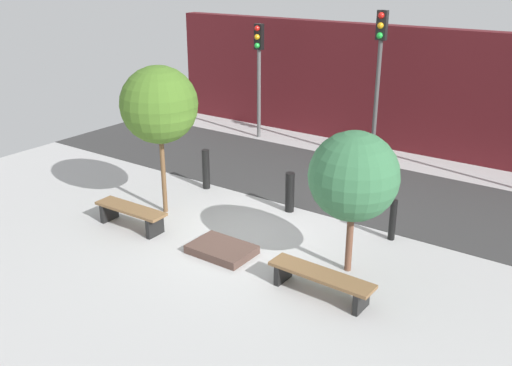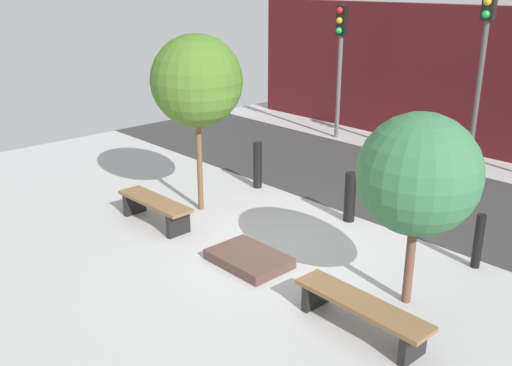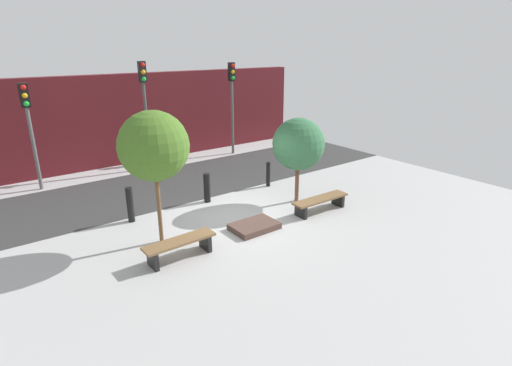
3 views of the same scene
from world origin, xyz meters
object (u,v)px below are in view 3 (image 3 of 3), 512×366
(bench_left, at_px, (180,245))
(traffic_light_mid_west, at_px, (145,97))
(tree_behind_left_bench, at_px, (154,146))
(traffic_light_mid_east, at_px, (232,92))
(bench_right, at_px, (320,201))
(planter_bed, at_px, (254,226))
(bollard_center, at_px, (268,174))
(tree_behind_right_bench, at_px, (298,144))
(traffic_light_west, at_px, (29,118))
(bollard_far_left, at_px, (130,205))
(bollard_left, at_px, (207,188))

(bench_left, bearing_deg, traffic_light_mid_west, 70.83)
(tree_behind_left_bench, xyz_separation_m, traffic_light_mid_east, (6.35, 6.17, 0.27))
(bench_right, distance_m, planter_bed, 2.35)
(bench_right, xyz_separation_m, bollard_center, (0.16, 2.71, 0.13))
(bench_left, relative_size, tree_behind_right_bench, 0.65)
(bench_right, height_order, tree_behind_left_bench, tree_behind_left_bench)
(planter_bed, distance_m, tree_behind_left_bench, 3.46)
(tree_behind_left_bench, xyz_separation_m, tree_behind_right_bench, (4.66, 0.00, -0.64))
(bench_right, bearing_deg, planter_bed, 176.38)
(tree_behind_right_bench, bearing_deg, bench_left, -167.32)
(bench_right, xyz_separation_m, traffic_light_west, (-6.35, 7.22, 2.18))
(tree_behind_left_bench, height_order, bollard_far_left, tree_behind_left_bench)
(traffic_light_west, relative_size, traffic_light_mid_west, 0.86)
(traffic_light_mid_east, bearing_deg, bollard_far_left, -145.33)
(tree_behind_right_bench, bearing_deg, bollard_center, 84.42)
(planter_bed, relative_size, traffic_light_mid_west, 0.30)
(bench_right, bearing_deg, bollard_left, 131.93)
(bollard_left, xyz_separation_m, traffic_light_mid_east, (4.02, 4.50, 2.30))
(bench_left, bearing_deg, bollard_left, 48.07)
(bench_right, bearing_deg, tree_behind_right_bench, 91.29)
(planter_bed, height_order, bollard_left, bollard_left)
(tree_behind_right_bench, height_order, bollard_far_left, tree_behind_right_bench)
(bollard_center, relative_size, traffic_light_west, 0.24)
(tree_behind_left_bench, xyz_separation_m, bollard_far_left, (-0.16, 1.67, -1.99))
(bollard_center, bearing_deg, bollard_far_left, 180.00)
(bench_right, bearing_deg, traffic_light_west, 132.64)
(bollard_left, bearing_deg, bench_right, -49.36)
(bollard_left, height_order, traffic_light_mid_east, traffic_light_mid_east)
(bench_left, distance_m, tree_behind_right_bench, 5.01)
(bollard_left, height_order, bollard_center, bollard_left)
(tree_behind_left_bench, relative_size, bollard_far_left, 3.29)
(bench_left, distance_m, bollard_left, 3.58)
(planter_bed, height_order, traffic_light_mid_west, traffic_light_mid_west)
(bollard_far_left, bearing_deg, traffic_light_mid_east, 34.67)
(planter_bed, distance_m, bollard_center, 3.56)
(bench_left, bearing_deg, bollard_center, 28.09)
(bench_right, height_order, tree_behind_right_bench, tree_behind_right_bench)
(bollard_left, height_order, traffic_light_mid_west, traffic_light_mid_west)
(planter_bed, bearing_deg, traffic_light_west, 119.82)
(bench_left, relative_size, traffic_light_west, 0.48)
(bench_left, bearing_deg, bench_right, -1.29)
(bollard_far_left, relative_size, bollard_center, 1.16)
(bollard_center, bearing_deg, tree_behind_left_bench, -160.93)
(tree_behind_right_bench, relative_size, bollard_far_left, 2.63)
(bench_right, bearing_deg, bollard_far_left, 151.91)
(bollard_left, distance_m, traffic_light_mid_east, 6.46)
(bollard_center, bearing_deg, traffic_light_mid_west, 118.94)
(bench_left, height_order, traffic_light_mid_east, traffic_light_mid_east)
(bench_left, distance_m, bench_right, 4.66)
(tree_behind_right_bench, relative_size, traffic_light_mid_west, 0.64)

